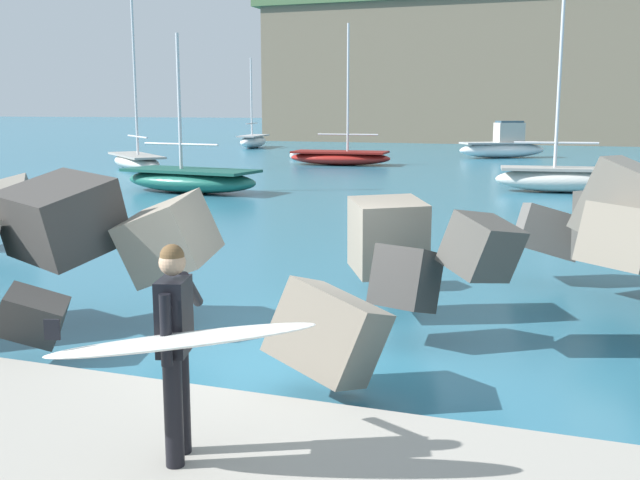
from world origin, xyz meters
The scene contains 10 objects.
ground_plane centered at (0.00, 0.00, 0.00)m, with size 400.00×400.00×0.00m, color #2D6B84.
breakwater_jetty centered at (-1.12, 1.68, 1.13)m, with size 28.15×8.46×2.56m.
surfer_with_board centered at (0.32, -3.40, 1.28)m, with size 2.11×1.38×1.78m.
boat_near_left centered at (-9.18, 30.12, 0.44)m, with size 5.65×2.59×7.39m.
boat_near_centre centered at (2.60, 20.28, 0.53)m, with size 5.09×2.21×7.07m.
boat_near_right centered at (-10.25, 15.72, 0.48)m, with size 5.61×2.73×5.66m.
boat_mid_centre centered at (-1.49, 38.92, 0.71)m, with size 5.57×4.23×2.26m.
boat_mid_right centered at (-17.83, 23.81, 0.46)m, with size 5.51×5.24×8.14m.
boat_far_left centered at (-20.79, 44.36, 0.55)m, with size 2.19×5.03×6.72m.
mooring_buoy_middle centered at (-13.25, 33.59, 0.22)m, with size 0.44×0.44×0.44m.
Camera 1 is at (3.22, -8.27, 3.05)m, focal length 41.89 mm.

